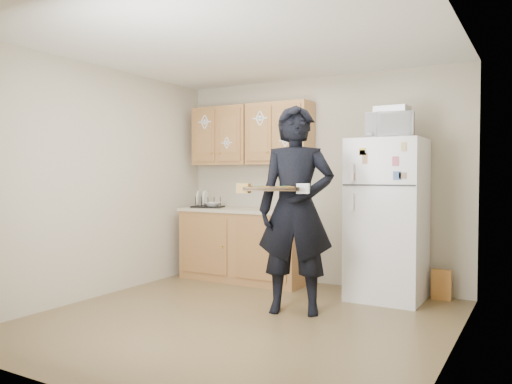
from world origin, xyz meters
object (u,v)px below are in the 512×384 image
Objects in this scene: baking_tray at (273,189)px; dish_rack at (208,202)px; microwave at (390,126)px; refrigerator at (387,219)px; person at (296,210)px.

dish_rack is (-1.62, 1.25, -0.21)m from baking_tray.
baking_tray is 1.55m from microwave.
refrigerator is 1.15m from person.
person is 1.97m from dish_rack.
person is 4.12× the size of microwave.
dish_rack is (-2.36, 0.05, -0.86)m from microwave.
person is at bearing -29.36° from dish_rack.
microwave is (0.03, -0.05, 0.98)m from refrigerator.
microwave is (0.74, 1.19, 0.64)m from baking_tray.
refrigerator is 4.49× the size of dish_rack.
refrigerator is at bearing 113.16° from microwave.
microwave reaches higher than dish_rack.
baking_tray is (-0.71, -1.24, 0.34)m from refrigerator.
refrigerator is 2.33m from dish_rack.
refrigerator is at bearing -0.10° from dish_rack.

